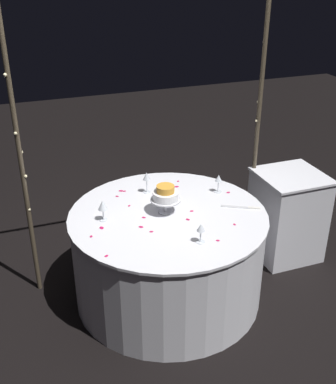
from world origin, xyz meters
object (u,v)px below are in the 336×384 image
Objects in this scene: side_table at (287,215)px; cake_knife at (243,207)px; wine_glass_1 at (147,177)px; wine_glass_0 at (219,179)px; wine_glass_3 at (103,206)px; wine_glass_2 at (201,229)px; tiered_cake at (165,195)px; decorative_arch at (148,103)px; main_table at (168,256)px.

cake_knife is at bearing -154.23° from side_table.
wine_glass_0 is at bearing -19.19° from wine_glass_1.
wine_glass_2 is at bearing -43.30° from wine_glass_3.
decorative_arch is at bearing 89.15° from tiered_cake.
wine_glass_3 is 1.05m from cake_knife.
side_table is 4.47× the size of wine_glass_1.
main_table is 0.68m from wine_glass_3.
wine_glass_3 is (-0.97, -0.13, 0.01)m from wine_glass_0.
wine_glass_1 reaches higher than main_table.
side_table is at bearing 25.77° from cake_knife.
wine_glass_3 is at bearing 174.73° from tiered_cake.
side_table is 0.82m from wine_glass_0.
wine_glass_0 is at bearing 18.24° from tiered_cake.
tiered_cake is at bearing -161.76° from wine_glass_0.
decorative_arch is at bearing 154.96° from wine_glass_0.
wine_glass_0 is at bearing 22.06° from main_table.
wine_glass_3 is at bearing -142.16° from decorative_arch.
cake_knife is at bearing -78.54° from wine_glass_0.
wine_glass_0 is (0.51, 0.17, -0.03)m from tiered_cake.
side_table is 5.65× the size of wine_glass_2.
cake_knife is (1.03, -0.18, -0.11)m from wine_glass_3.
wine_glass_1 is 0.83m from wine_glass_2.
decorative_arch is 0.59m from wine_glass_1.
wine_glass_2 is (0.07, -0.87, -0.62)m from decorative_arch.
side_table is at bearing 7.67° from tiered_cake.
side_table is 1.33m from wine_glass_1.
decorative_arch reaches higher than wine_glass_2.
tiered_cake is at bearing 99.68° from wine_glass_2.
wine_glass_0 is at bearing 55.78° from wine_glass_2.
decorative_arch is at bearing 168.51° from side_table.
wine_glass_3 is (-0.46, -0.36, -0.60)m from decorative_arch.
cake_knife is at bearing -10.06° from wine_glass_3.
wine_glass_3 reaches higher than wine_glass_0.
cake_knife is at bearing 33.33° from wine_glass_2.
decorative_arch is at bearing 136.15° from cake_knife.
decorative_arch reaches higher than tiered_cake.
cake_knife is (0.57, -0.14, -0.14)m from tiered_cake.
tiered_cake is 0.47m from wine_glass_2.
decorative_arch is 0.84m from wine_glass_3.
decorative_arch is 1.06m from wine_glass_2.
cake_knife is at bearing -10.52° from main_table.
wine_glass_1 is at bearing 36.11° from wine_glass_3.
decorative_arch reaches higher than wine_glass_3.
side_table is 1.35m from wine_glass_2.
cake_knife is at bearing -43.85° from decorative_arch.
main_table is at bearing -9.51° from wine_glass_3.
main_table is at bearing 169.48° from cake_knife.
wine_glass_2 is 0.60m from cake_knife.
wine_glass_3 is at bearing 170.49° from main_table.
decorative_arch is 0.70m from tiered_cake.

